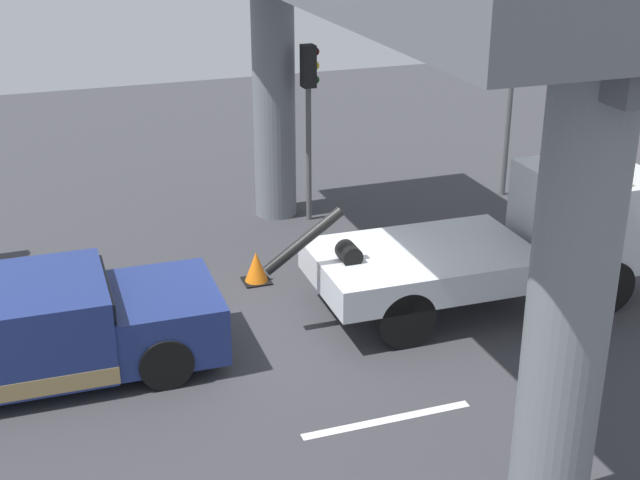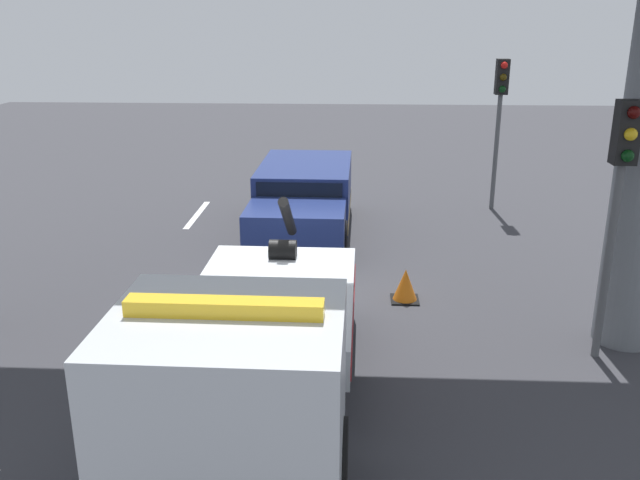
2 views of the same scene
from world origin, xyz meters
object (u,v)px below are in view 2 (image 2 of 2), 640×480
traffic_light_near (500,101)px  traffic_light_far (621,175)px  tow_truck_white (252,349)px  traffic_cone_orange (405,286)px  towed_van_green (304,201)px

traffic_light_near → traffic_light_far: bearing=0.0°
tow_truck_white → traffic_cone_orange: (-4.38, 2.19, -0.91)m
traffic_light_far → traffic_cone_orange: (-2.04, -2.82, -2.59)m
traffic_light_near → traffic_cone_orange: (6.46, -2.82, -2.63)m
tow_truck_white → traffic_light_far: 5.78m
traffic_light_far → traffic_cone_orange: traffic_light_far is taller
towed_van_green → tow_truck_white: bearing=-0.1°
traffic_light_near → traffic_light_far: 8.50m
tow_truck_white → traffic_light_near: (-10.83, 5.01, 1.72)m
traffic_cone_orange → traffic_light_near: bearing=156.4°
tow_truck_white → towed_van_green: tow_truck_white is taller
tow_truck_white → traffic_light_near: 12.06m
tow_truck_white → traffic_cone_orange: 4.98m
towed_van_green → traffic_cone_orange: 4.72m
towed_van_green → traffic_light_near: bearing=114.7°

